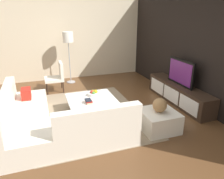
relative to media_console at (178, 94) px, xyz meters
name	(u,v)px	position (x,y,z in m)	size (l,w,h in m)	color
ground_plane	(89,116)	(0.00, -2.40, -0.25)	(14.00, 14.00, 0.00)	brown
feature_wall_back	(194,49)	(0.00, 0.30, 1.15)	(6.40, 0.12, 2.80)	black
side_wall_left	(72,38)	(-3.20, -2.20, 1.15)	(0.12, 5.20, 2.80)	beige
area_rug	(88,114)	(-0.10, -2.40, -0.24)	(3.11, 2.40, 0.01)	gray
media_console	(178,94)	(0.00, 0.00, 0.00)	(2.26, 0.46, 0.50)	#332319
television	(181,72)	(0.00, 0.00, 0.58)	(0.97, 0.06, 0.65)	black
sectional_couch	(49,122)	(0.52, -3.29, 0.03)	(2.47, 2.34, 0.82)	silver
coffee_table	(92,106)	(-0.10, -2.30, -0.05)	(1.04, 1.07, 0.38)	#332319
accent_chair_near	(57,75)	(-1.92, -2.88, 0.24)	(0.54, 0.53, 0.87)	#332319
floor_lamp	(68,40)	(-2.62, -2.39, 1.16)	(0.33, 0.33, 1.66)	#A5A5AA
ottoman	(158,121)	(1.03, -1.20, -0.05)	(0.70, 0.70, 0.40)	silver
fruit_bowl	(94,93)	(-0.28, -2.20, 0.18)	(0.28, 0.28, 0.14)	silver
decorative_ball	(160,105)	(1.03, -1.20, 0.29)	(0.28, 0.28, 0.28)	#997247
book_stack	(89,101)	(0.12, -2.42, 0.17)	(0.21, 0.14, 0.09)	#CCB78C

